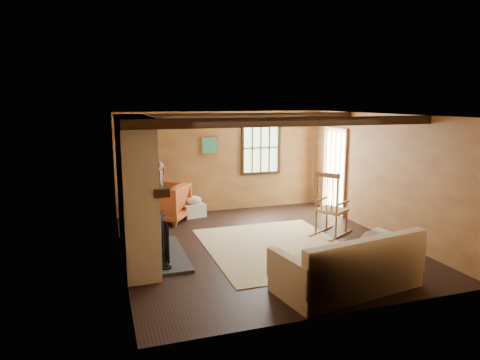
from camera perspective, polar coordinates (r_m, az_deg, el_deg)
name	(u,v)px	position (r m, az deg, el deg)	size (l,w,h in m)	color
ground	(262,245)	(8.05, 2.99, -8.65)	(5.50, 5.50, 0.00)	black
room_envelope	(269,156)	(7.99, 3.92, 3.25)	(5.02, 5.52, 2.44)	#AB753C
fireplace	(137,195)	(7.27, -13.53, -1.99)	(1.02, 2.30, 2.40)	#943D39
rug	(276,247)	(7.94, 4.88, -8.92)	(2.50, 3.00, 0.01)	tan
rocking_chair	(331,208)	(8.68, 11.98, -3.70)	(1.05, 0.90, 1.29)	#A1754E
sofa	(350,269)	(6.34, 14.45, -11.45)	(2.22, 1.26, 0.85)	white
firewood_pile	(140,213)	(10.04, -13.13, -4.29)	(0.68, 0.12, 0.25)	#4F2F21
laundry_basket	(193,210)	(9.96, -6.25, -4.03)	(0.50, 0.38, 0.30)	silver
basket_pillow	(193,200)	(9.90, -6.27, -2.65)	(0.38, 0.31, 0.19)	white
armchair	(165,202)	(9.64, -9.93, -2.96)	(0.90, 0.92, 0.84)	#BF6026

